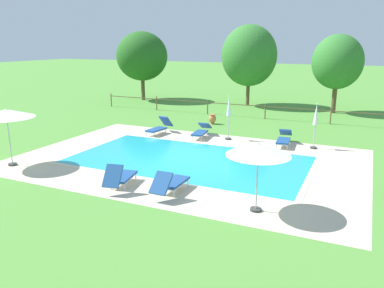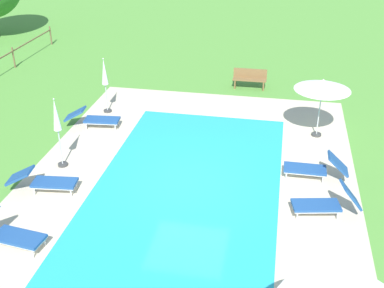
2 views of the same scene
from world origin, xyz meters
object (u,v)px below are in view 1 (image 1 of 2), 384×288
sun_lounger_north_end (159,127)px  sun_lounger_north_near_steps (201,131)px  sun_lounger_south_near_corner (284,138)px  tree_far_west (338,62)px  sun_lounger_north_far (171,183)px  tree_centre (249,56)px  patio_umbrella_open_by_bench (6,114)px  tree_west_mid (142,56)px  patio_umbrella_closed_row_west (229,110)px  terracotta_urn_near_fence (212,119)px  sun_lounger_north_mid (121,177)px  patio_umbrella_open_foreground (258,150)px  patio_umbrella_closed_row_mid_west (316,119)px

sun_lounger_north_end → sun_lounger_north_near_steps: bearing=5.8°
sun_lounger_south_near_corner → tree_far_west: size_ratio=0.37×
sun_lounger_north_far → tree_centre: tree_centre is taller
sun_lounger_north_end → patio_umbrella_open_by_bench: (-2.83, -7.65, 1.83)m
sun_lounger_north_far → tree_west_mid: 22.88m
patio_umbrella_closed_row_west → terracotta_urn_near_fence: (-2.26, 3.41, -1.24)m
patio_umbrella_open_by_bench → tree_west_mid: (-5.06, 18.79, 1.63)m
sun_lounger_north_mid → patio_umbrella_open_foreground: size_ratio=0.88×
sun_lounger_north_end → patio_umbrella_closed_row_west: patio_umbrella_closed_row_west is taller
sun_lounger_north_mid → tree_far_west: size_ratio=0.34×
sun_lounger_north_near_steps → terracotta_urn_near_fence: size_ratio=3.35×
sun_lounger_north_far → terracotta_urn_near_fence: size_ratio=3.09×
sun_lounger_south_near_corner → patio_umbrella_closed_row_mid_west: size_ratio=0.93×
terracotta_urn_near_fence → tree_west_mid: tree_west_mid is taller
patio_umbrella_closed_row_mid_west → sun_lounger_south_near_corner: bearing=-179.7°
sun_lounger_south_near_corner → patio_umbrella_open_foreground: patio_umbrella_open_foreground is taller
tree_west_mid → tree_centre: (9.48, 0.84, 0.16)m
patio_umbrella_closed_row_mid_west → terracotta_urn_near_fence: 7.57m
sun_lounger_south_near_corner → patio_umbrella_closed_row_west: bearing=-179.5°
patio_umbrella_closed_row_west → patio_umbrella_closed_row_mid_west: bearing=0.4°
sun_lounger_north_mid → patio_umbrella_closed_row_mid_west: (5.58, 8.30, 1.09)m
sun_lounger_north_near_steps → tree_west_mid: tree_west_mid is taller
sun_lounger_north_near_steps → tree_centre: (-0.90, 11.72, 3.64)m
tree_far_west → sun_lounger_north_mid: bearing=-106.0°
patio_umbrella_open_by_bench → patio_umbrella_closed_row_west: size_ratio=1.03×
tree_west_mid → sun_lounger_north_near_steps: bearing=-46.3°
patio_umbrella_open_by_bench → tree_far_west: 22.04m
sun_lounger_north_far → sun_lounger_south_near_corner: size_ratio=0.93×
patio_umbrella_open_foreground → sun_lounger_south_near_corner: bearing=95.8°
tree_far_west → sun_lounger_north_near_steps: bearing=-117.9°
patio_umbrella_open_foreground → patio_umbrella_closed_row_mid_west: 8.28m
sun_lounger_north_far → patio_umbrella_closed_row_west: patio_umbrella_closed_row_west is taller
sun_lounger_north_near_steps → patio_umbrella_closed_row_mid_west: 6.03m
sun_lounger_north_end → sun_lounger_south_near_corner: sun_lounger_north_end is taller
sun_lounger_north_mid → tree_west_mid: tree_west_mid is taller
patio_umbrella_open_by_bench → tree_far_west: (11.17, 18.95, 1.46)m
sun_lounger_south_near_corner → tree_centre: size_ratio=0.33×
patio_umbrella_open_by_bench → patio_umbrella_closed_row_mid_west: size_ratio=1.08×
terracotta_urn_near_fence → tree_far_west: 10.52m
sun_lounger_north_mid → sun_lounger_north_far: bearing=7.6°
sun_lounger_north_end → patio_umbrella_open_by_bench: patio_umbrella_open_by_bench is taller
sun_lounger_north_far → patio_umbrella_open_foreground: (3.06, -0.20, 1.57)m
sun_lounger_north_near_steps → sun_lounger_north_mid: bearing=-87.6°
sun_lounger_north_mid → patio_umbrella_open_foreground: bearing=0.6°
sun_lounger_north_far → tree_far_west: (3.59, 18.92, 3.29)m
sun_lounger_north_near_steps → tree_centre: 12.30m
sun_lounger_north_end → patio_umbrella_open_foreground: patio_umbrella_open_foreground is taller
sun_lounger_south_near_corner → tree_west_mid: size_ratio=0.35×
tree_far_west → tree_centre: (-6.74, 0.68, 0.33)m
terracotta_urn_near_fence → tree_west_mid: 12.60m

